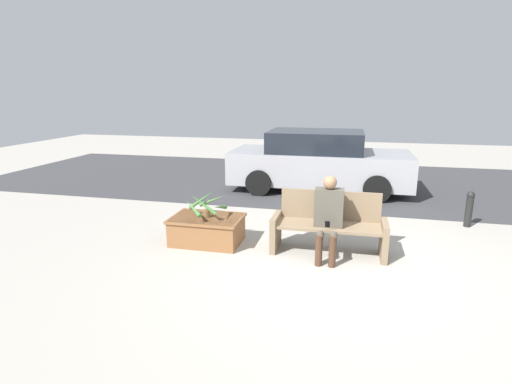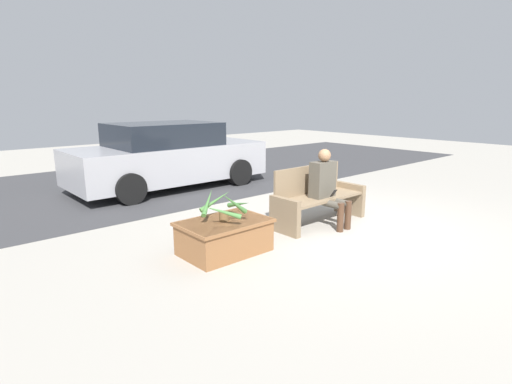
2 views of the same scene
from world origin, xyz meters
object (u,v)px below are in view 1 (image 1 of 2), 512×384
planter_box (207,229)px  bench (329,226)px  person_seated (328,214)px  bollard_post (469,208)px  potted_plant (206,205)px  parked_car (319,161)px

planter_box → bench: bearing=2.2°
bench → person_seated: person_seated is taller
planter_box → bollard_post: 4.77m
person_seated → bollard_post: person_seated is taller
bollard_post → planter_box: bearing=-157.2°
potted_plant → parked_car: parked_car is taller
planter_box → potted_plant: (-0.00, 0.00, 0.40)m
bollard_post → parked_car: bearing=142.5°
person_seated → planter_box: (-1.95, 0.12, -0.43)m
bench → bollard_post: 3.01m
person_seated → potted_plant: size_ratio=1.76×
person_seated → bollard_post: bearing=38.8°
planter_box → bollard_post: bollard_post is taller
potted_plant → parked_car: 4.35m
person_seated → parked_car: parked_car is taller
person_seated → potted_plant: person_seated is taller
bench → potted_plant: bearing=-177.8°
parked_car → bollard_post: size_ratio=6.54×
bench → person_seated: 0.32m
planter_box → parked_car: (1.47, 4.09, 0.49)m
bench → planter_box: bearing=-177.8°
potted_plant → bollard_post: potted_plant is taller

